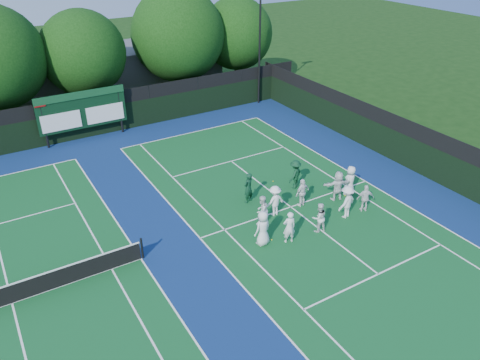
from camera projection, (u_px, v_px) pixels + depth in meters
ground at (302, 216)px, 24.49m from camera, size 120.00×120.00×0.00m
court_apron at (190, 242)px, 22.52m from camera, size 34.00×32.00×0.01m
near_court at (291, 207)px, 25.23m from camera, size 11.05×23.85×0.01m
left_court at (12, 303)px, 18.91m from camera, size 11.05×23.85×0.01m
back_fence at (97, 117)px, 33.08m from camera, size 34.00×0.08×3.00m
divider_fence_right at (410, 148)px, 28.64m from camera, size 0.08×32.00×3.00m
scoreboard at (82, 110)px, 31.90m from camera, size 6.00×0.21×3.55m
clubhouse at (115, 72)px, 40.55m from camera, size 18.00×6.00×4.00m
light_pole_right at (260, 26)px, 36.54m from camera, size 1.20×0.30×10.12m
tennis_net at (9, 294)px, 18.67m from camera, size 11.30×0.10×1.10m
tree_c at (85, 55)px, 34.34m from camera, size 6.23×6.23×8.17m
tree_d at (179, 37)px, 37.56m from camera, size 7.43×7.43×9.26m
tree_e at (238, 35)px, 40.26m from camera, size 6.10×6.10×8.09m
tennis_ball_0 at (272, 240)px, 22.60m from camera, size 0.07×0.07×0.07m
tennis_ball_1 at (305, 185)px, 27.28m from camera, size 0.07×0.07×0.07m
tennis_ball_4 at (273, 181)px, 27.66m from camera, size 0.07×0.07×0.07m
tennis_ball_5 at (345, 196)px, 26.22m from camera, size 0.07×0.07×0.07m
player_front_0 at (263, 228)px, 21.94m from camera, size 0.98×0.74×1.82m
player_front_1 at (289, 227)px, 22.11m from camera, size 0.70×0.55×1.69m
player_front_2 at (319, 217)px, 22.93m from camera, size 0.84×0.69×1.58m
player_front_3 at (347, 202)px, 23.99m from camera, size 1.30×0.92×1.82m
player_front_4 at (365, 198)px, 24.55m from camera, size 0.98×0.72×1.55m
player_back_0 at (262, 210)px, 23.48m from camera, size 0.96×0.87×1.61m
player_back_1 at (275, 201)px, 24.19m from camera, size 1.14×0.71×1.70m
player_back_2 at (302, 193)px, 24.99m from camera, size 1.01×0.55×1.63m
player_back_3 at (338, 186)px, 25.52m from camera, size 1.68×0.93×1.73m
player_back_4 at (350, 181)px, 25.99m from camera, size 1.01×0.85×1.76m
coach_left at (248, 188)px, 25.28m from camera, size 0.75×0.62×1.76m
coach_right at (295, 174)px, 26.63m from camera, size 1.30×1.06×1.75m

